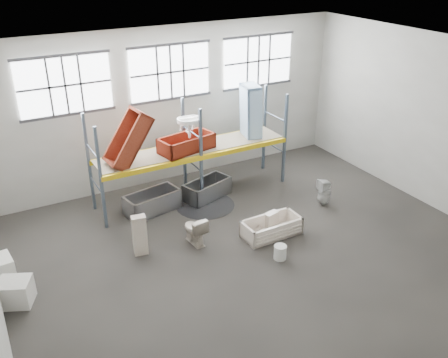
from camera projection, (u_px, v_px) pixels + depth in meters
floor at (252, 251)px, 12.83m from camera, size 12.00×10.00×0.10m
ceiling at (257, 54)px, 10.58m from camera, size 12.00×10.00×0.10m
wall_back at (171, 105)px, 15.67m from camera, size 12.00×0.10×5.00m
wall_front at (424, 276)px, 7.73m from camera, size 12.00×0.10×5.00m
wall_right at (430, 121)px, 14.32m from camera, size 0.10×10.00×5.00m
window_left at (65, 85)px, 13.72m from camera, size 2.60×0.04×1.60m
window_mid at (170, 72)px, 15.10m from camera, size 2.60×0.04×1.60m
window_right at (258, 61)px, 16.49m from camera, size 2.60×0.04×1.60m
rack_upright_la at (101, 179)px, 13.13m from camera, size 0.08×0.08×3.00m
rack_upright_lb at (89, 163)px, 14.07m from camera, size 0.08×0.08×3.00m
rack_upright_ma at (201, 158)px, 14.42m from camera, size 0.08×0.08×3.00m
rack_upright_mb at (184, 144)px, 15.37m from camera, size 0.08×0.08×3.00m
rack_upright_ra at (285, 140)px, 15.72m from camera, size 0.08×0.08×3.00m
rack_upright_rb at (264, 128)px, 16.67m from camera, size 0.08×0.08×3.00m
rack_beam_front at (201, 158)px, 14.42m from camera, size 6.00×0.10×0.14m
rack_beam_back at (184, 144)px, 15.37m from camera, size 6.00×0.10×0.14m
shelf_deck at (192, 148)px, 14.86m from camera, size 5.90×1.10×0.03m
wet_patch at (205, 205)px, 14.93m from camera, size 1.80×1.80×0.00m
bathtub_beige at (271, 227)px, 13.33m from camera, size 1.62×0.77×0.47m
cistern_spare at (271, 219)px, 13.64m from camera, size 0.45×0.29×0.40m
sink_in_tub at (253, 229)px, 13.39m from camera, size 0.60×0.60×0.15m
toilet_beige at (195, 230)px, 12.91m from camera, size 0.52×0.82×0.80m
cistern_tall at (140, 235)px, 12.40m from camera, size 0.38×0.28×1.09m
toilet_white at (324, 192)px, 14.77m from camera, size 0.42×0.42×0.85m
steel_tub_left at (152, 202)px, 14.49m from camera, size 1.73×1.05×0.59m
steel_tub_right at (207, 189)px, 15.29m from camera, size 1.65×1.14×0.55m
rust_tub_flat at (186, 143)px, 14.58m from camera, size 1.78×1.09×0.47m
rust_tub_tilted at (128, 139)px, 13.59m from camera, size 1.44×0.93×1.66m
sink_on_shelf at (190, 137)px, 14.30m from camera, size 0.75×0.61×0.63m
blue_tub_upright at (251, 112)px, 15.44m from camera, size 0.69×0.89×1.73m
bucket at (280, 252)px, 12.35m from camera, size 0.34×0.34×0.38m
carton_near at (16, 292)px, 10.80m from camera, size 0.87×0.82×0.59m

